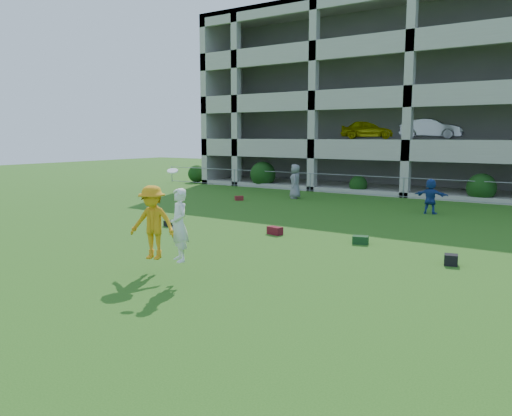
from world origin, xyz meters
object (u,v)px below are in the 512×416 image
Objects in this scene: bystander_c at (295,181)px; crate_d at (451,260)px; bystander_d at (431,196)px; parking_garage at (446,100)px; frisbee_contest at (158,223)px.

bystander_c reaches higher than crate_d.
crate_d is at bearing 17.96° from bystander_c.
parking_garage is at bearing -78.69° from bystander_d.
parking_garage is (-5.84, 22.77, 5.86)m from crate_d.
parking_garage is at bearing 89.69° from frisbee_contest.
frisbee_contest reaches higher than bystander_d.
frisbee_contest is at bearing -10.84° from bystander_c.
bystander_d is 14.48m from frisbee_contest.
bystander_d reaches higher than crate_d.
bystander_c reaches higher than bystander_d.
bystander_c is 8.01m from bystander_d.
bystander_c is 5.53× the size of crate_d.
crate_d is at bearing 107.91° from bystander_d.
frisbee_contest reaches higher than crate_d.
frisbee_contest is (-3.01, -14.15, 0.54)m from bystander_d.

